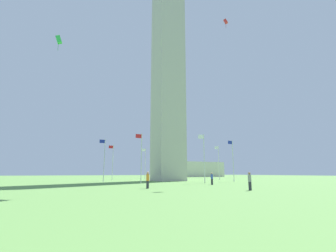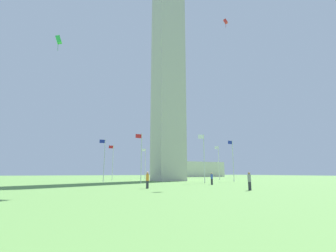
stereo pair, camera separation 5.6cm
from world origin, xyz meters
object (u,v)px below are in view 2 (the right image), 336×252
Objects in this scene: person_blue_shirt at (212,179)px; person_orange_shirt at (147,180)px; distant_building at (191,169)px; flagpole_se at (233,159)px; kite_red_box at (226,21)px; flagpole_nw at (113,161)px; flagpole_sw at (184,162)px; flagpole_w at (145,162)px; obelisk_monument at (168,62)px; flagpole_s at (219,161)px; kite_green_box at (59,40)px; flagpole_n at (104,158)px; flagpole_ne at (141,156)px; person_gray_shirt at (249,181)px; flagpole_e at (204,156)px.

person_orange_shirt is at bearing 118.77° from person_blue_shirt.
flagpole_se is at bearing 66.44° from distant_building.
flagpole_nw is at bearing -68.88° from kite_red_box.
flagpole_sw is 10.22m from flagpole_w.
obelisk_monument is 31.37× the size of person_blue_shirt.
person_blue_shirt is at bearing 67.47° from flagpole_sw.
kite_green_box is (36.26, 17.11, 12.84)m from flagpole_s.
flagpole_n and flagpole_nw have the same top height.
person_blue_shirt is at bearing 177.64° from kite_green_box.
person_blue_shirt is at bearing 83.67° from obelisk_monument.
flagpole_n is 23.44m from kite_green_box.
flagpole_se is (-22.79, 9.44, 0.00)m from flagpole_n.
flagpole_ne is at bearing -40.24° from kite_red_box.
kite_green_box reaches higher than flagpole_s.
flagpole_sw is at bearing -134.82° from obelisk_monument.
flagpole_ne is (-3.91, 9.44, 0.00)m from flagpole_n.
flagpole_sw and flagpole_w have the same top height.
flagpole_w is 1.00× the size of flagpole_nw.
person_gray_shirt is at bearing 146.38° from kite_green_box.
person_orange_shirt is at bearing 39.45° from flagpole_s.
flagpole_nw is 4.68× the size of person_blue_shirt.
flagpole_n and flagpole_s have the same top height.
distant_building is (-33.38, -32.11, -1.26)m from flagpole_w.
person_gray_shirt is at bearing 56.87° from flagpole_s.
kite_red_box is (-1.39, 5.26, 21.62)m from flagpole_e.
person_orange_shirt reaches higher than person_gray_shirt.
kite_green_box is (20.98, -0.86, 16.36)m from person_blue_shirt.
kite_green_box reaches higher than person_blue_shirt.
flagpole_n is at bearing 28.83° from person_orange_shirt.
person_gray_shirt is 0.91× the size of kite_green_box.
person_blue_shirt is 11.83m from person_orange_shirt.
flagpole_s is 34.51m from person_gray_shirt.
flagpole_e is (-9.44, 3.91, 0.00)m from flagpole_ne.
flagpole_s is 18.88m from flagpole_w.
flagpole_n is 4.47× the size of person_orange_shirt.
flagpole_s is 4.63× the size of person_gray_shirt.
person_gray_shirt is at bearing 96.02° from flagpole_nw.
flagpole_n is 65.21m from distant_building.
flagpole_se is at bearing -157.50° from flagpole_e.
flagpole_ne is 11.90m from person_blue_shirt.
person_gray_shirt is (18.76, 28.75, -3.51)m from flagpole_s.
flagpole_e is 16.00m from person_orange_shirt.
distant_building reaches higher than person_blue_shirt.
flagpole_se is 1.00× the size of flagpole_w.
obelisk_monument is 31.03× the size of person_gray_shirt.
person_orange_shirt is (7.72, -6.96, 0.03)m from person_gray_shirt.
kite_green_box is (9.77, -4.68, 16.32)m from person_orange_shirt.
obelisk_monument is at bearing 90.26° from flagpole_w.
obelisk_monument reaches higher than kite_red_box.
obelisk_monument is 39.02m from person_gray_shirt.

